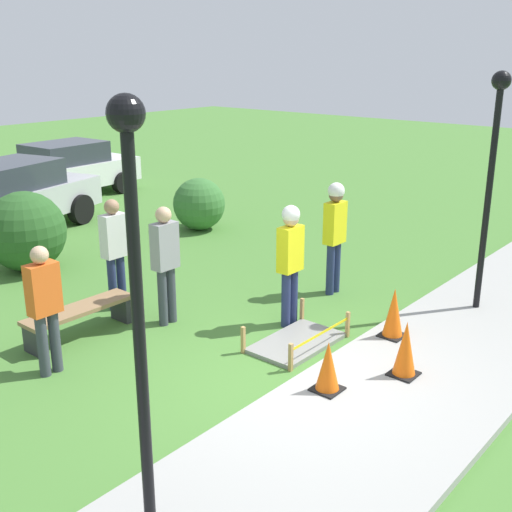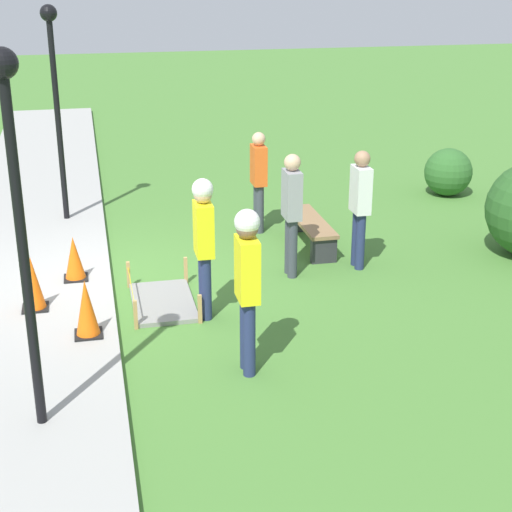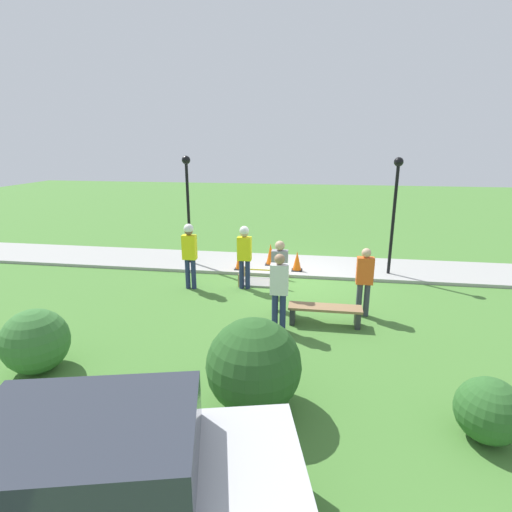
{
  "view_description": "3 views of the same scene",
  "coord_description": "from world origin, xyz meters",
  "px_view_note": "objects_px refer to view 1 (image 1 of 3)",
  "views": [
    {
      "loc": [
        -5.82,
        -4.26,
        4.01
      ],
      "look_at": [
        1.13,
        1.56,
        1.1
      ],
      "focal_mm": 45.0,
      "sensor_mm": 36.0,
      "label": 1
    },
    {
      "loc": [
        10.77,
        -0.19,
        4.43
      ],
      "look_at": [
        1.51,
        1.83,
        0.82
      ],
      "focal_mm": 55.0,
      "sensor_mm": 36.0,
      "label": 2
    },
    {
      "loc": [
        -0.59,
        12.07,
        4.15
      ],
      "look_at": [
        1.07,
        1.42,
        1.08
      ],
      "focal_mm": 28.0,
      "sensor_mm": 36.0,
      "label": 3
    }
  ],
  "objects_px": {
    "traffic_cone_sidewalk_edge": "(394,313)",
    "worker_assistant": "(290,254)",
    "park_bench": "(80,316)",
    "worker_supervisor": "(335,227)",
    "traffic_cone_far_patch": "(405,349)",
    "parked_car_silver": "(10,197)",
    "traffic_cone_near_patch": "(328,366)",
    "bystander_in_gray_shirt": "(114,247)",
    "bystander_in_white_shirt": "(165,258)",
    "parked_car_white": "(66,169)",
    "lamppost_far": "(135,262)",
    "bystander_in_orange_shirt": "(45,303)",
    "lamppost_near": "(493,157)"
  },
  "relations": [
    {
      "from": "worker_supervisor",
      "to": "bystander_in_white_shirt",
      "type": "xyz_separation_m",
      "value": [
        -2.72,
        1.22,
        -0.13
      ]
    },
    {
      "from": "traffic_cone_far_patch",
      "to": "park_bench",
      "type": "relative_size",
      "value": 0.43
    },
    {
      "from": "traffic_cone_sidewalk_edge",
      "to": "worker_assistant",
      "type": "xyz_separation_m",
      "value": [
        -0.44,
        1.52,
        0.68
      ]
    },
    {
      "from": "bystander_in_gray_shirt",
      "to": "traffic_cone_far_patch",
      "type": "bearing_deg",
      "value": -80.89
    },
    {
      "from": "lamppost_far",
      "to": "park_bench",
      "type": "bearing_deg",
      "value": 62.19
    },
    {
      "from": "bystander_in_white_shirt",
      "to": "lamppost_near",
      "type": "relative_size",
      "value": 0.51
    },
    {
      "from": "park_bench",
      "to": "lamppost_far",
      "type": "height_order",
      "value": "lamppost_far"
    },
    {
      "from": "park_bench",
      "to": "worker_assistant",
      "type": "height_order",
      "value": "worker_assistant"
    },
    {
      "from": "traffic_cone_far_patch",
      "to": "parked_car_silver",
      "type": "xyz_separation_m",
      "value": [
        0.57,
        10.2,
        0.38
      ]
    },
    {
      "from": "worker_supervisor",
      "to": "parked_car_silver",
      "type": "bearing_deg",
      "value": 100.91
    },
    {
      "from": "parked_car_white",
      "to": "parked_car_silver",
      "type": "relative_size",
      "value": 0.92
    },
    {
      "from": "bystander_in_gray_shirt",
      "to": "park_bench",
      "type": "bearing_deg",
      "value": -156.64
    },
    {
      "from": "bystander_in_gray_shirt",
      "to": "worker_supervisor",
      "type": "bearing_deg",
      "value": -39.2
    },
    {
      "from": "worker_assistant",
      "to": "lamppost_far",
      "type": "distance_m",
      "value": 4.92
    },
    {
      "from": "bystander_in_orange_shirt",
      "to": "parked_car_silver",
      "type": "height_order",
      "value": "bystander_in_orange_shirt"
    },
    {
      "from": "traffic_cone_near_patch",
      "to": "lamppost_near",
      "type": "relative_size",
      "value": 0.18
    },
    {
      "from": "worker_assistant",
      "to": "parked_car_silver",
      "type": "relative_size",
      "value": 0.41
    },
    {
      "from": "worker_assistant",
      "to": "traffic_cone_sidewalk_edge",
      "type": "bearing_deg",
      "value": -73.87
    },
    {
      "from": "park_bench",
      "to": "bystander_in_white_shirt",
      "type": "xyz_separation_m",
      "value": [
        1.15,
        -0.63,
        0.73
      ]
    },
    {
      "from": "traffic_cone_sidewalk_edge",
      "to": "park_bench",
      "type": "bearing_deg",
      "value": 127.22
    },
    {
      "from": "traffic_cone_near_patch",
      "to": "bystander_in_white_shirt",
      "type": "height_order",
      "value": "bystander_in_white_shirt"
    },
    {
      "from": "traffic_cone_sidewalk_edge",
      "to": "park_bench",
      "type": "relative_size",
      "value": 0.43
    },
    {
      "from": "worker_assistant",
      "to": "bystander_in_orange_shirt",
      "type": "bearing_deg",
      "value": 156.08
    },
    {
      "from": "parked_car_white",
      "to": "bystander_in_gray_shirt",
      "type": "bearing_deg",
      "value": -122.31
    },
    {
      "from": "traffic_cone_far_patch",
      "to": "bystander_in_gray_shirt",
      "type": "bearing_deg",
      "value": 99.11
    },
    {
      "from": "bystander_in_gray_shirt",
      "to": "bystander_in_white_shirt",
      "type": "xyz_separation_m",
      "value": [
        0.1,
        -1.08,
        0.02
      ]
    },
    {
      "from": "traffic_cone_far_patch",
      "to": "bystander_in_gray_shirt",
      "type": "height_order",
      "value": "bystander_in_gray_shirt"
    },
    {
      "from": "parked_car_white",
      "to": "parked_car_silver",
      "type": "distance_m",
      "value": 3.84
    },
    {
      "from": "traffic_cone_far_patch",
      "to": "bystander_in_orange_shirt",
      "type": "relative_size",
      "value": 0.42
    },
    {
      "from": "traffic_cone_sidewalk_edge",
      "to": "lamppost_near",
      "type": "relative_size",
      "value": 0.2
    },
    {
      "from": "park_bench",
      "to": "bystander_in_white_shirt",
      "type": "bearing_deg",
      "value": -28.78
    },
    {
      "from": "traffic_cone_sidewalk_edge",
      "to": "worker_supervisor",
      "type": "relative_size",
      "value": 0.38
    },
    {
      "from": "traffic_cone_near_patch",
      "to": "bystander_in_gray_shirt",
      "type": "bearing_deg",
      "value": 87.54
    },
    {
      "from": "lamppost_far",
      "to": "parked_car_white",
      "type": "relative_size",
      "value": 0.87
    },
    {
      "from": "bystander_in_white_shirt",
      "to": "bystander_in_gray_shirt",
      "type": "bearing_deg",
      "value": 95.29
    },
    {
      "from": "traffic_cone_near_patch",
      "to": "lamppost_near",
      "type": "height_order",
      "value": "lamppost_near"
    },
    {
      "from": "bystander_in_white_shirt",
      "to": "parked_car_silver",
      "type": "distance_m",
      "value": 6.66
    },
    {
      "from": "parked_car_silver",
      "to": "lamppost_far",
      "type": "bearing_deg",
      "value": -128.36
    },
    {
      "from": "worker_supervisor",
      "to": "lamppost_far",
      "type": "bearing_deg",
      "value": -160.87
    },
    {
      "from": "lamppost_near",
      "to": "parked_car_silver",
      "type": "xyz_separation_m",
      "value": [
        -2.23,
        10.02,
        -1.66
      ]
    },
    {
      "from": "traffic_cone_near_patch",
      "to": "traffic_cone_sidewalk_edge",
      "type": "bearing_deg",
      "value": 4.43
    },
    {
      "from": "traffic_cone_sidewalk_edge",
      "to": "parked_car_white",
      "type": "xyz_separation_m",
      "value": [
        2.69,
        11.85,
        0.33
      ]
    },
    {
      "from": "lamppost_near",
      "to": "worker_supervisor",
      "type": "bearing_deg",
      "value": 108.1
    },
    {
      "from": "traffic_cone_sidewalk_edge",
      "to": "worker_assistant",
      "type": "relative_size",
      "value": 0.39
    },
    {
      "from": "worker_supervisor",
      "to": "parked_car_white",
      "type": "distance_m",
      "value": 10.21
    },
    {
      "from": "traffic_cone_far_patch",
      "to": "worker_assistant",
      "type": "distance_m",
      "value": 2.35
    },
    {
      "from": "traffic_cone_far_patch",
      "to": "bystander_in_orange_shirt",
      "type": "height_order",
      "value": "bystander_in_orange_shirt"
    },
    {
      "from": "parked_car_silver",
      "to": "bystander_in_gray_shirt",
      "type": "bearing_deg",
      "value": -117.71
    },
    {
      "from": "park_bench",
      "to": "worker_supervisor",
      "type": "height_order",
      "value": "worker_supervisor"
    },
    {
      "from": "park_bench",
      "to": "lamppost_far",
      "type": "relative_size",
      "value": 0.47
    }
  ]
}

